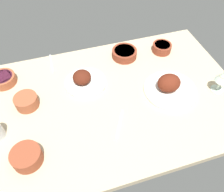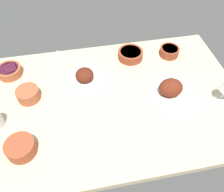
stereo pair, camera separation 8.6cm
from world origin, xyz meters
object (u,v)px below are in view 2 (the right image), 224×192
Objects in this scene: bowl_pasta at (130,54)px; bowl_sauce at (169,51)px; bowl_soup at (28,94)px; spoon_loose at (58,59)px; bowl_onions at (9,71)px; bowl_potatoes at (21,148)px; plate_far_side at (171,91)px; plate_center_main at (86,78)px; fork_loose at (116,125)px.

bowl_sauce reaches higher than bowl_pasta.
spoon_loose is at bearing -119.37° from bowl_soup.
bowl_pasta is 72.22cm from bowl_onions.
bowl_potatoes reaches higher than bowl_pasta.
bowl_pasta is 24.63cm from bowl_sauce.
bowl_soup reaches higher than bowl_sauce.
bowl_soup is at bearing 19.77° from bowl_pasta.
bowl_potatoes is at bearing -15.63° from spoon_loose.
spoon_loose is (-17.94, -59.68, -3.09)cm from bowl_potatoes.
plate_far_side reaches higher than plate_center_main.
plate_far_side is at bearing 156.18° from plate_center_main.
bowl_pasta is at bearing -4.42° from bowl_sauce.
bowl_soup is 1.00× the size of bowl_sauce.
plate_far_side is 47.10cm from plate_center_main.
bowl_onions is (42.99, -14.06, -0.03)cm from plate_center_main.
bowl_sauce is (-10.68, -32.34, -0.41)cm from plate_far_side.
bowl_soup reaches higher than bowl_onions.
plate_far_side is 92.22cm from bowl_onions.
bowl_potatoes is at bearing -53.79° from fork_loose.
bowl_onions is at bearing -72.95° from spoon_loose.
bowl_soup is (60.67, 21.80, 0.62)cm from bowl_pasta.
plate_far_side is 2.41× the size of bowl_sauce.
plate_center_main is at bearing -168.18° from bowl_soup.
bowl_potatoes reaches higher than bowl_onions.
bowl_pasta is at bearing -160.23° from bowl_soup.
fork_loose is (-53.33, 46.02, -2.31)cm from bowl_onions.
bowl_sauce is 69.75cm from spoon_loose.
bowl_pasta is 1.30× the size of bowl_soup.
bowl_onions is at bearing -79.45° from bowl_potatoes.
spoon_loose is (69.17, -8.62, -2.49)cm from bowl_sauce.
plate_far_side is 1.78× the size of spoon_loose.
spoon_loose is (-27.59, -7.89, -2.31)cm from bowl_onions.
plate_far_side reaches higher than bowl_onions.
fork_loose is at bearing 139.21° from bowl_onions.
bowl_potatoes is at bearing 40.25° from bowl_pasta.
bowl_potatoes is 0.77× the size of fork_loose.
bowl_pasta is at bearing -179.08° from bowl_onions.
bowl_pasta reaches higher than spoon_loose.
plate_center_main reaches higher than bowl_soup.
bowl_sauce is at bearing 84.00° from spoon_loose.
bowl_pasta is at bearing -173.13° from fork_loose.
fork_loose is at bearing -172.47° from bowl_potatoes.
bowl_soup is at bearing -9.47° from plate_far_side.
bowl_potatoes reaches higher than fork_loose.
plate_far_side is 71.47cm from spoon_loose.
bowl_potatoes is 1.11× the size of bowl_soup.
plate_center_main reaches higher than bowl_potatoes.
bowl_pasta is 45.19cm from spoon_loose.
plate_center_main is 32.15cm from bowl_soup.
plate_far_side reaches higher than bowl_sauce.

